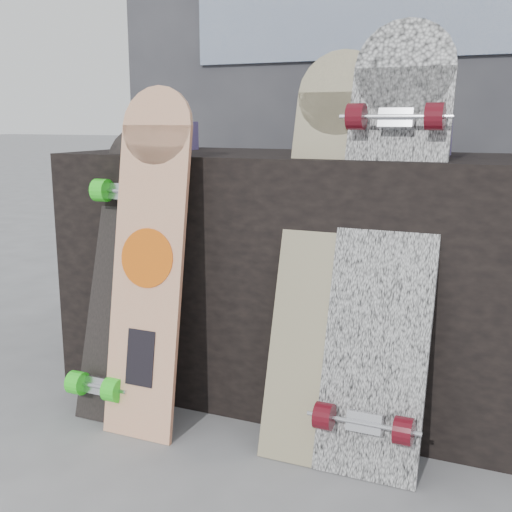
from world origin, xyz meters
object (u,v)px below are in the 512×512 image
at_px(longboard_geisha, 149,253).
at_px(skateboard_dark, 119,270).
at_px(longboard_celtic, 325,240).
at_px(longboard_cascadia, 387,235).
at_px(vendor_table, 313,277).

height_order(longboard_geisha, skateboard_dark, longboard_geisha).
relative_size(longboard_celtic, longboard_cascadia, 0.94).
bearing_deg(longboard_cascadia, skateboard_dark, -175.77).
xyz_separation_m(longboard_geisha, skateboard_dark, (-0.15, 0.06, -0.08)).
bearing_deg(longboard_cascadia, longboard_celtic, 178.25).
distance_m(vendor_table, skateboard_dark, 0.63).
relative_size(vendor_table, longboard_celtic, 1.45).
xyz_separation_m(vendor_table, longboard_celtic, (0.13, -0.30, 0.18)).
xyz_separation_m(vendor_table, longboard_cascadia, (0.30, -0.30, 0.21)).
height_order(vendor_table, skateboard_dark, skateboard_dark).
height_order(longboard_geisha, longboard_cascadia, longboard_cascadia).
xyz_separation_m(longboard_cascadia, skateboard_dark, (-0.81, -0.06, -0.16)).
bearing_deg(longboard_geisha, vendor_table, 49.95).
distance_m(longboard_geisha, skateboard_dark, 0.18).
xyz_separation_m(longboard_geisha, longboard_celtic, (0.49, 0.13, 0.05)).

